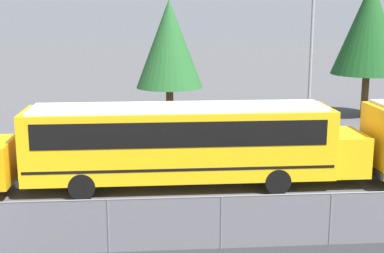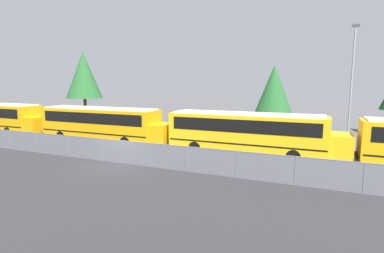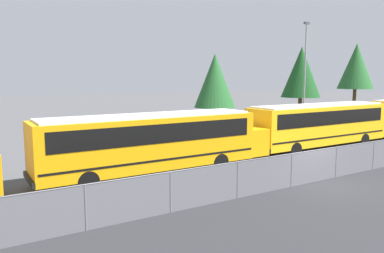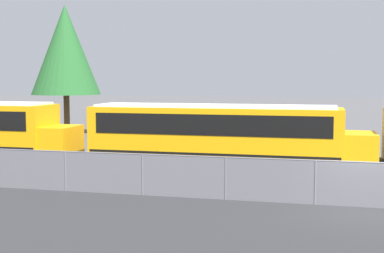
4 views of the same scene
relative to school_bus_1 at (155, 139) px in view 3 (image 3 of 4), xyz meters
name	(u,v)px [view 3 (image 3 of 4)]	position (x,y,z in m)	size (l,w,h in m)	color
ground_plane	(314,182)	(5.77, -5.10, -1.83)	(200.00, 200.00, 0.00)	#4C4C4F
fence	(315,165)	(5.77, -5.10, -1.04)	(64.77, 0.07, 1.54)	#9EA0A5
school_bus_1	(155,139)	(0.00, 0.00, 0.00)	(12.67, 2.49, 3.09)	orange
school_bus_2	(322,122)	(12.92, 0.36, 0.00)	(12.67, 2.49, 3.09)	yellow
light_pole	(305,72)	(19.89, 8.21, 3.60)	(0.60, 0.24, 10.06)	gray
tree_0	(215,81)	(12.79, 12.97, 2.76)	(3.97, 3.97, 7.19)	#51381E
tree_1	(301,72)	(25.02, 13.28, 3.68)	(4.40, 4.40, 8.39)	#51381E
tree_2	(356,66)	(36.49, 14.30, 4.54)	(4.57, 4.57, 9.37)	#51381E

